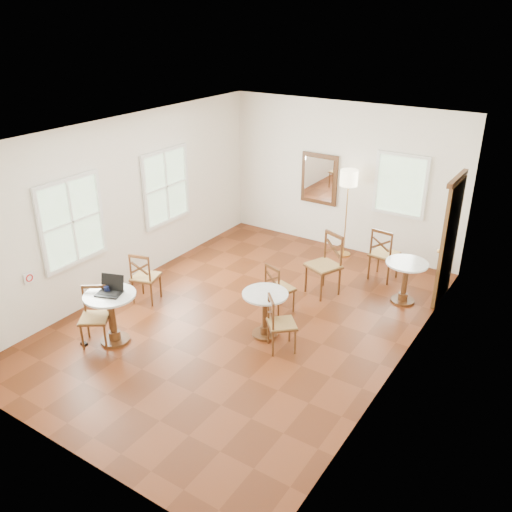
{
  "coord_description": "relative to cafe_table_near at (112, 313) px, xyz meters",
  "views": [
    {
      "loc": [
        4.24,
        -6.23,
        4.59
      ],
      "look_at": [
        0.0,
        0.3,
        1.0
      ],
      "focal_mm": 37.76,
      "sensor_mm": 36.0,
      "label": 1
    }
  ],
  "objects": [
    {
      "name": "ground",
      "position": [
        1.29,
        1.63,
        -0.5
      ],
      "size": [
        7.0,
        7.0,
        0.0
      ],
      "primitive_type": "plane",
      "color": "#5E2710",
      "rests_on": "ground"
    },
    {
      "name": "room_shell",
      "position": [
        1.23,
        1.91,
        1.39
      ],
      "size": [
        5.02,
        7.02,
        3.01
      ],
      "color": "white",
      "rests_on": "ground"
    },
    {
      "name": "cafe_table_near",
      "position": [
        0.0,
        0.0,
        0.0
      ],
      "size": [
        0.77,
        0.77,
        0.81
      ],
      "color": "#4F2C13",
      "rests_on": "ground"
    },
    {
      "name": "cafe_table_mid",
      "position": [
        1.81,
        1.38,
        -0.05
      ],
      "size": [
        0.69,
        0.69,
        0.73
      ],
      "color": "#4F2C13",
      "rests_on": "ground"
    },
    {
      "name": "cafe_table_back",
      "position": [
        3.24,
        3.56,
        -0.04
      ],
      "size": [
        0.7,
        0.7,
        0.74
      ],
      "color": "#4F2C13",
      "rests_on": "ground"
    },
    {
      "name": "chair_near_a",
      "position": [
        -0.47,
        1.19,
        -0.04
      ],
      "size": [
        0.53,
        0.53,
        0.92
      ],
      "rotation": [
        0.0,
        0.0,
        3.43
      ],
      "color": "#4F2C13",
      "rests_on": "ground"
    },
    {
      "name": "chair_near_b",
      "position": [
        -0.2,
        -0.15,
        -0.06
      ],
      "size": [
        0.57,
        0.57,
        0.89
      ],
      "rotation": [
        0.0,
        0.0,
        0.61
      ],
      "color": "#4F2C13",
      "rests_on": "ground"
    },
    {
      "name": "chair_mid_a",
      "position": [
        1.63,
        2.09,
        -0.06
      ],
      "size": [
        0.51,
        0.51,
        0.88
      ],
      "rotation": [
        0.0,
        0.0,
        2.81
      ],
      "color": "#4F2C13",
      "rests_on": "ground"
    },
    {
      "name": "chair_mid_b",
      "position": [
        2.19,
        1.19,
        -0.07
      ],
      "size": [
        0.57,
        0.57,
        0.87
      ],
      "rotation": [
        0.0,
        0.0,
        2.33
      ],
      "color": "#4F2C13",
      "rests_on": "ground"
    },
    {
      "name": "chair_back_a",
      "position": [
        2.62,
        4.18,
        0.01
      ],
      "size": [
        0.51,
        0.51,
        1.02
      ],
      "rotation": [
        0.0,
        0.0,
        3.05
      ],
      "color": "#4F2C13",
      "rests_on": "ground"
    },
    {
      "name": "chair_back_b",
      "position": [
        1.95,
        3.1,
        0.05
      ],
      "size": [
        0.66,
        0.66,
        1.1
      ],
      "rotation": [
        0.0,
        0.0,
        -0.4
      ],
      "color": "#4F2C13",
      "rests_on": "ground"
    },
    {
      "name": "floor_lamp",
      "position": [
        1.57,
        4.78,
        1.01
      ],
      "size": [
        0.35,
        0.35,
        1.78
      ],
      "color": "#BF8C3F",
      "rests_on": "ground"
    },
    {
      "name": "laptop",
      "position": [
        -0.02,
        0.05,
        0.37
      ],
      "size": [
        0.43,
        0.39,
        0.25
      ],
      "rotation": [
        0.0,
        0.0,
        0.33
      ],
      "color": "black",
      "rests_on": "cafe_table_near"
    },
    {
      "name": "mouse",
      "position": [
        -0.03,
        0.06,
        0.32
      ],
      "size": [
        0.09,
        0.07,
        0.03
      ],
      "primitive_type": "ellipsoid",
      "rotation": [
        0.0,
        0.0,
        -0.17
      ],
      "color": "black",
      "rests_on": "cafe_table_near"
    },
    {
      "name": "navy_mug",
      "position": [
        -0.08,
        0.03,
        0.35
      ],
      "size": [
        0.11,
        0.07,
        0.09
      ],
      "color": "black",
      "rests_on": "cafe_table_near"
    },
    {
      "name": "water_glass",
      "position": [
        -0.1,
        0.11,
        0.36
      ],
      "size": [
        0.06,
        0.06,
        0.1
      ],
      "primitive_type": "cylinder",
      "color": "white",
      "rests_on": "cafe_table_near"
    },
    {
      "name": "power_adapter",
      "position": [
        -0.32,
        -0.33,
        -0.48
      ],
      "size": [
        0.1,
        0.06,
        0.04
      ],
      "primitive_type": "cube",
      "color": "black",
      "rests_on": "ground"
    }
  ]
}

